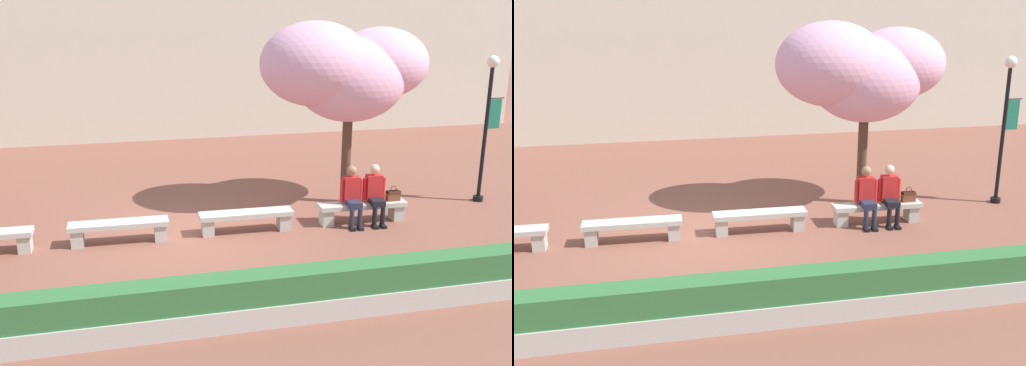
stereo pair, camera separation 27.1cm
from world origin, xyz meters
TOP-DOWN VIEW (x-y plane):
  - ground_plane at (0.00, 0.00)m, footprint 100.00×100.00m
  - building_facade at (0.00, 11.34)m, footprint 28.00×4.00m
  - stone_bench_near_west at (-1.30, 0.00)m, footprint 1.98×0.46m
  - stone_bench_center at (1.30, 0.00)m, footprint 1.98×0.46m
  - stone_bench_near_east at (3.91, 0.00)m, footprint 1.98×0.46m
  - person_seated_left at (3.64, -0.05)m, footprint 0.51×0.70m
  - person_seated_right at (4.17, -0.05)m, footprint 0.51×0.70m
  - handbag at (4.62, -0.02)m, footprint 0.30×0.15m
  - cherry_tree_main at (3.96, 1.46)m, footprint 4.04×2.49m
  - lamp_post_with_banner at (7.28, 0.73)m, footprint 0.54×0.28m
  - planter_hedge_foreground at (0.00, -3.70)m, footprint 11.98×0.50m

SIDE VIEW (x-z plane):
  - ground_plane at x=0.00m, z-range 0.00..0.00m
  - stone_bench_near_west at x=-1.30m, z-range 0.08..0.53m
  - stone_bench_center at x=1.30m, z-range 0.08..0.53m
  - stone_bench_near_east at x=3.91m, z-range 0.08..0.53m
  - planter_hedge_foreground at x=0.00m, z-range -0.01..0.79m
  - handbag at x=4.62m, z-range 0.41..0.75m
  - person_seated_left at x=3.64m, z-range 0.05..1.34m
  - person_seated_right at x=4.17m, z-range 0.05..1.34m
  - lamp_post_with_banner at x=7.28m, z-range 0.37..3.86m
  - cherry_tree_main at x=3.96m, z-range 1.04..5.31m
  - building_facade at x=0.00m, z-range 0.00..8.11m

